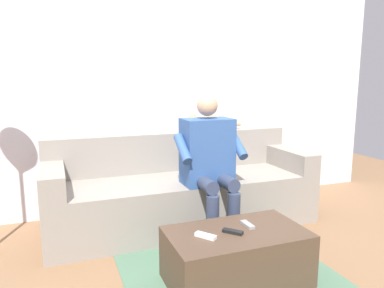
{
  "coord_description": "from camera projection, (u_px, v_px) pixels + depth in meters",
  "views": [
    {
      "loc": [
        1.05,
        2.9,
        1.31
      ],
      "look_at": [
        0.0,
        0.13,
        0.79
      ],
      "focal_mm": 33.88,
      "sensor_mm": 36.0,
      "label": 1
    }
  ],
  "objects": [
    {
      "name": "ground_plane",
      "position": [
        214.0,
        258.0,
        2.71
      ],
      "size": [
        8.0,
        8.0,
        0.0
      ],
      "primitive_type": "plane",
      "color": "#846042"
    },
    {
      "name": "back_wall",
      "position": [
        163.0,
        80.0,
        3.67
      ],
      "size": [
        5.06,
        0.06,
        2.62
      ],
      "primitive_type": "cube",
      "color": "silver",
      "rests_on": "ground"
    },
    {
      "name": "couch",
      "position": [
        182.0,
        192.0,
        3.33
      ],
      "size": [
        2.38,
        0.8,
        0.81
      ],
      "color": "gray",
      "rests_on": "ground"
    },
    {
      "name": "coffee_table",
      "position": [
        236.0,
        257.0,
        2.36
      ],
      "size": [
        0.9,
        0.52,
        0.35
      ],
      "color": "#4C3828",
      "rests_on": "ground"
    },
    {
      "name": "person_solo_seated",
      "position": [
        209.0,
        158.0,
        2.97
      ],
      "size": [
        0.56,
        0.51,
        1.19
      ],
      "color": "#335693",
      "rests_on": "ground"
    },
    {
      "name": "cat_on_backrest",
      "position": [
        207.0,
        122.0,
        3.6
      ],
      "size": [
        0.59,
        0.14,
        0.17
      ],
      "color": "#B7844C",
      "rests_on": "couch"
    },
    {
      "name": "remote_gray",
      "position": [
        247.0,
        225.0,
        2.41
      ],
      "size": [
        0.04,
        0.13,
        0.02
      ],
      "primitive_type": "cube",
      "rotation": [
        0.0,
        0.0,
        4.72
      ],
      "color": "gray",
      "rests_on": "coffee_table"
    },
    {
      "name": "remote_white",
      "position": [
        206.0,
        236.0,
        2.23
      ],
      "size": [
        0.11,
        0.14,
        0.02
      ],
      "primitive_type": "cube",
      "rotation": [
        0.0,
        0.0,
        5.34
      ],
      "color": "white",
      "rests_on": "coffee_table"
    },
    {
      "name": "remote_black",
      "position": [
        233.0,
        232.0,
        2.3
      ],
      "size": [
        0.12,
        0.13,
        0.02
      ],
      "primitive_type": "cube",
      "rotation": [
        0.0,
        0.0,
        2.3
      ],
      "color": "black",
      "rests_on": "coffee_table"
    },
    {
      "name": "floor_rug",
      "position": [
        228.0,
        272.0,
        2.49
      ],
      "size": [
        1.4,
        1.71,
        0.01
      ],
      "primitive_type": "cube",
      "color": "#4C7056",
      "rests_on": "ground"
    }
  ]
}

